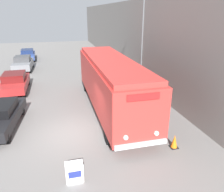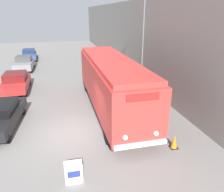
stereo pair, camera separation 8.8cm
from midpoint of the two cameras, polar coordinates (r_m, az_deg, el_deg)
The scene contains 9 objects.
ground_plane at distance 11.81m, azimuth -10.25°, elevation -9.66°, with size 80.00×80.00×0.00m, color slate.
building_wall_right at distance 21.61m, azimuth 6.23°, elevation 14.40°, with size 0.30×60.00×7.04m.
vintage_bus at distance 13.78m, azimuth -0.02°, elevation 3.86°, with size 2.51×10.74×3.33m.
sign_board at distance 8.57m, azimuth -9.64°, elevation -19.33°, with size 0.65×0.35×0.92m.
streetlamp at distance 16.83m, azimuth 8.37°, elevation 16.94°, with size 0.36×0.36×7.63m.
parked_car_mid at distance 19.13m, azimuth -23.75°, elevation 3.41°, with size 1.95×4.47×1.47m.
parked_car_far at distance 25.95m, azimuth -21.85°, elevation 7.98°, with size 1.89×4.08×1.55m.
parked_car_distant at distance 31.46m, azimuth -20.75°, elevation 10.11°, with size 2.02×4.59×1.42m.
traffic_cone at distance 10.78m, azimuth 16.17°, elevation -11.39°, with size 0.36×0.36×0.67m.
Camera 2 is at (-0.33, -10.20, 5.95)m, focal length 35.00 mm.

